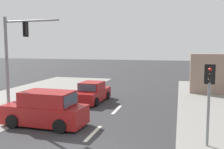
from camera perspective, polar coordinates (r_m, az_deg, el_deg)
lane_dash_mid at (r=13.35m, az=-4.12°, el=-12.65°), size 0.20×2.40×0.01m
lane_dash_far at (r=17.96m, az=1.04°, el=-7.65°), size 0.20×2.40×0.01m
traffic_signal_mast at (r=16.23m, az=-20.59°, el=4.12°), size 3.67×0.54×6.00m
pedestal_signal_right_kerb at (r=11.82m, az=20.38°, el=-3.43°), size 0.44×0.29×3.56m
suv_oncoming_near at (r=14.75m, az=-14.24°, el=-7.43°), size 4.61×2.22×1.90m
sedan_kerbside_parked at (r=20.34m, az=-4.36°, el=-4.01°), size 2.05×4.31×1.56m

